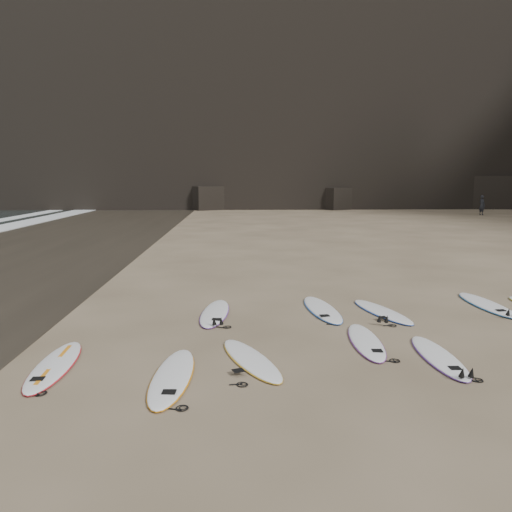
{
  "coord_description": "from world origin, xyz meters",
  "views": [
    {
      "loc": [
        -2.89,
        -9.2,
        3.33
      ],
      "look_at": [
        -2.37,
        2.51,
        1.5
      ],
      "focal_mm": 35.0,
      "sensor_mm": 36.0,
      "label": 1
    }
  ],
  "objects_px": {
    "person_a": "(482,205)",
    "surfboard_2": "(366,341)",
    "surfboard_1": "(251,359)",
    "surfboard_3": "(439,356)",
    "surfboard_0": "(172,376)",
    "surfboard_11": "(55,365)",
    "surfboard_6": "(322,309)",
    "surfboard_7": "(382,311)",
    "surfboard_5": "(215,313)",
    "surfboard_8": "(486,304)"
  },
  "relations": [
    {
      "from": "surfboard_11",
      "to": "surfboard_5",
      "type": "bearing_deg",
      "value": 49.36
    },
    {
      "from": "surfboard_1",
      "to": "surfboard_2",
      "type": "bearing_deg",
      "value": 0.84
    },
    {
      "from": "surfboard_6",
      "to": "surfboard_8",
      "type": "relative_size",
      "value": 1.0
    },
    {
      "from": "surfboard_0",
      "to": "surfboard_11",
      "type": "xyz_separation_m",
      "value": [
        -2.16,
        0.59,
        -0.0
      ]
    },
    {
      "from": "surfboard_0",
      "to": "surfboard_2",
      "type": "distance_m",
      "value": 4.08
    },
    {
      "from": "surfboard_0",
      "to": "surfboard_1",
      "type": "relative_size",
      "value": 1.07
    },
    {
      "from": "surfboard_1",
      "to": "surfboard_2",
      "type": "distance_m",
      "value": 2.56
    },
    {
      "from": "surfboard_3",
      "to": "surfboard_0",
      "type": "bearing_deg",
      "value": -170.71
    },
    {
      "from": "person_a",
      "to": "surfboard_2",
      "type": "bearing_deg",
      "value": 133.94
    },
    {
      "from": "surfboard_5",
      "to": "person_a",
      "type": "distance_m",
      "value": 40.11
    },
    {
      "from": "surfboard_2",
      "to": "surfboard_5",
      "type": "relative_size",
      "value": 0.93
    },
    {
      "from": "surfboard_0",
      "to": "surfboard_5",
      "type": "xyz_separation_m",
      "value": [
        0.57,
        3.97,
        -0.0
      ]
    },
    {
      "from": "surfboard_5",
      "to": "surfboard_7",
      "type": "xyz_separation_m",
      "value": [
        4.17,
        -0.05,
        -0.0
      ]
    },
    {
      "from": "surfboard_5",
      "to": "surfboard_8",
      "type": "xyz_separation_m",
      "value": [
        7.13,
        0.5,
        0.0
      ]
    },
    {
      "from": "surfboard_5",
      "to": "surfboard_7",
      "type": "bearing_deg",
      "value": 4.51
    },
    {
      "from": "surfboard_1",
      "to": "person_a",
      "type": "height_order",
      "value": "person_a"
    },
    {
      "from": "surfboard_2",
      "to": "surfboard_11",
      "type": "bearing_deg",
      "value": -166.47
    },
    {
      "from": "surfboard_2",
      "to": "person_a",
      "type": "bearing_deg",
      "value": 63.58
    },
    {
      "from": "surfboard_3",
      "to": "surfboard_6",
      "type": "height_order",
      "value": "surfboard_6"
    },
    {
      "from": "surfboard_1",
      "to": "surfboard_5",
      "type": "xyz_separation_m",
      "value": [
        -0.78,
        3.24,
        0.0
      ]
    },
    {
      "from": "surfboard_8",
      "to": "surfboard_7",
      "type": "bearing_deg",
      "value": -171.02
    },
    {
      "from": "surfboard_0",
      "to": "surfboard_5",
      "type": "bearing_deg",
      "value": 84.94
    },
    {
      "from": "surfboard_3",
      "to": "surfboard_7",
      "type": "xyz_separation_m",
      "value": [
        -0.12,
        3.19,
        0.0
      ]
    },
    {
      "from": "surfboard_2",
      "to": "surfboard_6",
      "type": "bearing_deg",
      "value": 103.44
    },
    {
      "from": "surfboard_2",
      "to": "surfboard_5",
      "type": "height_order",
      "value": "surfboard_5"
    },
    {
      "from": "surfboard_11",
      "to": "person_a",
      "type": "distance_m",
      "value": 44.44
    },
    {
      "from": "surfboard_5",
      "to": "surfboard_7",
      "type": "distance_m",
      "value": 4.17
    },
    {
      "from": "surfboard_8",
      "to": "surfboard_11",
      "type": "relative_size",
      "value": 1.07
    },
    {
      "from": "surfboard_0",
      "to": "surfboard_7",
      "type": "bearing_deg",
      "value": 42.63
    },
    {
      "from": "surfboard_0",
      "to": "surfboard_6",
      "type": "bearing_deg",
      "value": 55.02
    },
    {
      "from": "surfboard_0",
      "to": "surfboard_3",
      "type": "bearing_deg",
      "value": 11.53
    },
    {
      "from": "surfboard_1",
      "to": "surfboard_3",
      "type": "relative_size",
      "value": 1.01
    },
    {
      "from": "surfboard_0",
      "to": "surfboard_2",
      "type": "bearing_deg",
      "value": 26.99
    },
    {
      "from": "surfboard_6",
      "to": "surfboard_3",
      "type": "bearing_deg",
      "value": -70.97
    },
    {
      "from": "surfboard_0",
      "to": "surfboard_2",
      "type": "xyz_separation_m",
      "value": [
        3.73,
        1.66,
        -0.0
      ]
    },
    {
      "from": "surfboard_7",
      "to": "surfboard_6",
      "type": "bearing_deg",
      "value": 153.86
    },
    {
      "from": "surfboard_0",
      "to": "surfboard_3",
      "type": "distance_m",
      "value": 4.91
    },
    {
      "from": "surfboard_2",
      "to": "surfboard_11",
      "type": "relative_size",
      "value": 0.95
    },
    {
      "from": "surfboard_1",
      "to": "surfboard_3",
      "type": "distance_m",
      "value": 3.51
    },
    {
      "from": "surfboard_0",
      "to": "surfboard_11",
      "type": "relative_size",
      "value": 1.02
    },
    {
      "from": "surfboard_6",
      "to": "surfboard_7",
      "type": "bearing_deg",
      "value": -16.07
    },
    {
      "from": "surfboard_0",
      "to": "surfboard_8",
      "type": "relative_size",
      "value": 0.96
    },
    {
      "from": "surfboard_5",
      "to": "surfboard_7",
      "type": "height_order",
      "value": "surfboard_5"
    },
    {
      "from": "surfboard_2",
      "to": "surfboard_7",
      "type": "xyz_separation_m",
      "value": [
        1.01,
        2.26,
        0.0
      ]
    },
    {
      "from": "surfboard_3",
      "to": "surfboard_6",
      "type": "distance_m",
      "value": 3.81
    },
    {
      "from": "surfboard_1",
      "to": "surfboard_11",
      "type": "distance_m",
      "value": 3.51
    },
    {
      "from": "person_a",
      "to": "surfboard_5",
      "type": "bearing_deg",
      "value": 128.36
    },
    {
      "from": "surfboard_8",
      "to": "person_a",
      "type": "bearing_deg",
      "value": 61.88
    },
    {
      "from": "surfboard_0",
      "to": "surfboard_3",
      "type": "xyz_separation_m",
      "value": [
        4.86,
        0.73,
        -0.0
      ]
    },
    {
      "from": "surfboard_7",
      "to": "person_a",
      "type": "height_order",
      "value": "person_a"
    }
  ]
}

